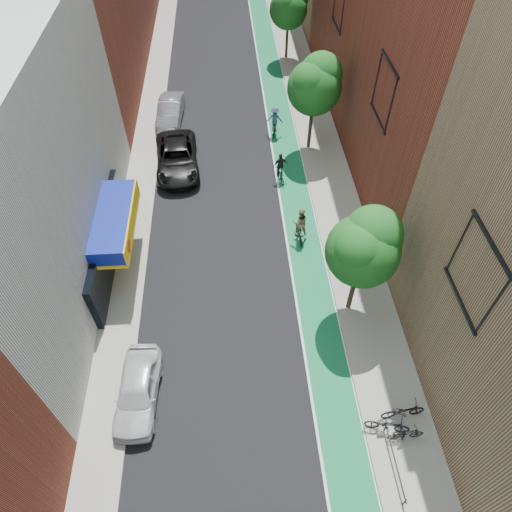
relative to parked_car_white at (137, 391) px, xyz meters
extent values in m
cube|color=#126742|center=(8.60, 20.16, -0.74)|extent=(2.00, 68.00, 0.01)
cube|color=gray|center=(-1.40, 20.16, -0.67)|extent=(2.00, 68.00, 0.15)
cube|color=gray|center=(11.10, 20.16, -0.67)|extent=(3.00, 68.00, 0.15)
cylinder|color=#332619|center=(10.20, 4.16, 0.91)|extent=(0.24, 0.24, 3.30)
sphere|color=#144B17|center=(10.20, 4.16, 3.64)|extent=(3.36, 3.36, 3.36)
sphere|color=#144B17|center=(10.60, 4.46, 4.36)|extent=(2.64, 2.64, 2.64)
sphere|color=#144B17|center=(9.90, 3.86, 4.12)|extent=(2.40, 2.40, 2.40)
cylinder|color=#332619|center=(10.20, 18.16, 0.99)|extent=(0.24, 0.24, 3.47)
sphere|color=#144B17|center=(10.20, 18.16, 3.86)|extent=(3.53, 3.53, 3.53)
sphere|color=#144B17|center=(10.60, 18.46, 4.61)|extent=(2.77, 2.77, 2.77)
sphere|color=#144B17|center=(9.90, 17.86, 4.36)|extent=(2.52, 2.52, 2.52)
cylinder|color=#332619|center=(10.20, 32.16, 0.85)|extent=(0.24, 0.24, 3.19)
sphere|color=#144B17|center=(10.20, 32.16, 3.49)|extent=(3.25, 3.25, 3.25)
sphere|color=#144B17|center=(9.90, 31.86, 3.96)|extent=(2.32, 2.32, 2.32)
imported|color=silver|center=(0.00, 0.00, 0.00)|extent=(1.98, 4.44, 1.48)
imported|color=black|center=(1.00, 16.50, 0.09)|extent=(3.22, 6.17, 1.66)
imported|color=#96999E|center=(0.22, 22.45, 0.05)|extent=(2.04, 4.92, 1.58)
imported|color=black|center=(8.32, 9.22, -0.21)|extent=(0.61, 1.80, 1.07)
imported|color=#8B7A51|center=(8.32, 9.32, 0.55)|extent=(0.96, 0.77, 1.89)
imported|color=black|center=(7.80, 14.70, -0.34)|extent=(0.83, 1.61, 0.81)
imported|color=black|center=(7.80, 14.80, 0.43)|extent=(1.02, 0.59, 1.64)
imported|color=black|center=(7.95, 20.05, -0.24)|extent=(0.82, 1.73, 1.00)
imported|color=#3B4D6B|center=(7.95, 20.15, 0.51)|extent=(1.28, 0.91, 1.80)
imported|color=black|center=(11.27, -1.66, -0.09)|extent=(1.94, 0.80, 1.00)
imported|color=black|center=(11.13, -2.61, -0.13)|extent=(1.54, 0.47, 0.92)
imported|color=black|center=(10.46, -2.19, -0.10)|extent=(1.96, 1.05, 0.98)
camera|label=1|loc=(4.52, -9.04, 18.65)|focal=32.00mm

